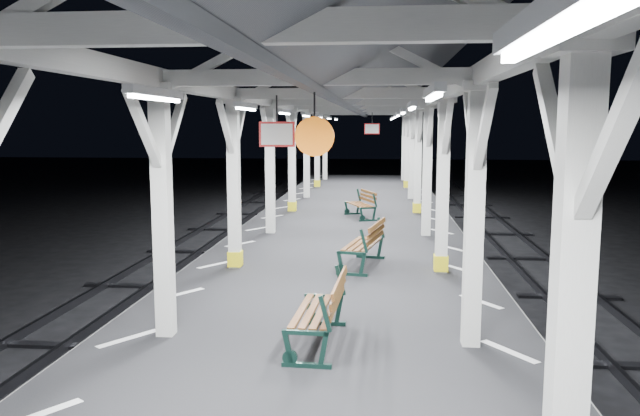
# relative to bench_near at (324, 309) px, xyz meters

# --- Properties ---
(ground) EXTENTS (120.00, 120.00, 0.00)m
(ground) POSITION_rel_bench_near_xyz_m (-0.14, 2.18, -1.47)
(ground) COLOR black
(ground) RESTS_ON ground
(platform) EXTENTS (6.00, 50.00, 1.00)m
(platform) POSITION_rel_bench_near_xyz_m (-0.14, 2.18, -0.97)
(platform) COLOR black
(platform) RESTS_ON ground
(hazard_stripes_left) EXTENTS (1.00, 48.00, 0.01)m
(hazard_stripes_left) POSITION_rel_bench_near_xyz_m (-2.59, 2.18, -0.47)
(hazard_stripes_left) COLOR silver
(hazard_stripes_left) RESTS_ON platform
(hazard_stripes_right) EXTENTS (1.00, 48.00, 0.01)m
(hazard_stripes_right) POSITION_rel_bench_near_xyz_m (2.31, 2.18, -0.47)
(hazard_stripes_right) COLOR silver
(hazard_stripes_right) RESTS_ON platform
(track_left) EXTENTS (2.20, 60.00, 0.16)m
(track_left) POSITION_rel_bench_near_xyz_m (-5.14, 2.18, -1.39)
(track_left) COLOR #2D2D33
(track_left) RESTS_ON ground
(canopy) EXTENTS (5.40, 49.00, 4.65)m
(canopy) POSITION_rel_bench_near_xyz_m (-0.14, 2.16, 3.09)
(canopy) COLOR silver
(canopy) RESTS_ON platform
(bench_near) EXTENTS (0.68, 1.65, 0.88)m
(bench_near) POSITION_rel_bench_near_xyz_m (0.00, 0.00, 0.00)
(bench_near) COLOR black
(bench_near) RESTS_ON platform
(bench_mid) EXTENTS (0.93, 1.75, 0.90)m
(bench_mid) POSITION_rel_bench_near_xyz_m (0.44, 4.47, 0.01)
(bench_mid) COLOR black
(bench_mid) RESTS_ON platform
(bench_far) EXTENTS (1.05, 1.61, 0.82)m
(bench_far) POSITION_rel_bench_near_xyz_m (0.18, 11.08, -0.03)
(bench_far) COLOR black
(bench_far) RESTS_ON platform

